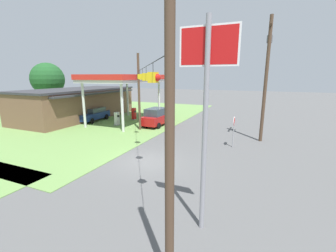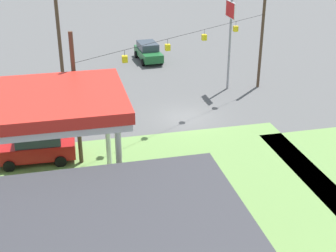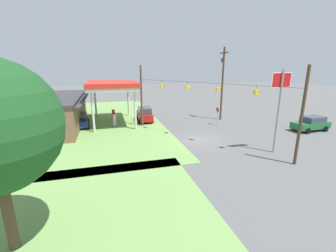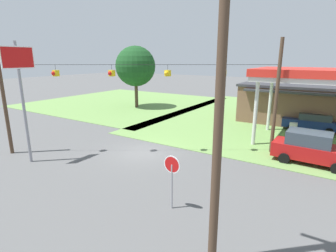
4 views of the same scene
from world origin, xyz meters
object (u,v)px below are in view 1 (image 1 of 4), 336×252
object	(u,v)px
utility_pole_main	(266,74)
fuel_pump_far	(134,114)
stop_sign_overhead	(207,85)
tree_behind_station	(48,79)
car_at_pumps_rear	(93,114)
fuel_pump_near	(117,119)
gas_station_canopy	(124,79)
gas_station_store	(78,103)
stop_sign_roadside	(234,125)
car_at_pumps_front	(157,117)

from	to	relation	value
utility_pole_main	fuel_pump_far	bearing A→B (deg)	75.86
stop_sign_overhead	tree_behind_station	xyz separation A→B (m)	(18.52, 30.44, -0.20)
car_at_pumps_rear	fuel_pump_near	bearing A→B (deg)	72.83
gas_station_canopy	utility_pole_main	size ratio (longest dim) A/B	0.96
gas_station_store	car_at_pumps_rear	size ratio (longest dim) A/B	3.34
gas_station_canopy	stop_sign_roadside	world-z (taller)	gas_station_canopy
car_at_pumps_front	stop_sign_overhead	size ratio (longest dim) A/B	0.63
tree_behind_station	car_at_pumps_rear	bearing A→B (deg)	-107.55
gas_station_canopy	fuel_pump_near	distance (m)	4.88
gas_station_canopy	tree_behind_station	size ratio (longest dim) A/B	1.29
fuel_pump_near	stop_sign_roadside	world-z (taller)	stop_sign_roadside
gas_station_canopy	gas_station_store	world-z (taller)	gas_station_canopy
utility_pole_main	tree_behind_station	xyz separation A→B (m)	(5.14, 32.16, -0.66)
car_at_pumps_rear	fuel_pump_far	bearing A→B (deg)	117.48
stop_sign_roadside	stop_sign_overhead	distance (m)	11.11
car_at_pumps_front	utility_pole_main	distance (m)	12.25
fuel_pump_far	stop_sign_overhead	distance (m)	22.54
fuel_pump_near	stop_sign_roadside	size ratio (longest dim) A/B	0.62
car_at_pumps_front	gas_station_store	bearing A→B (deg)	90.66
fuel_pump_near	tree_behind_station	xyz separation A→B (m)	(4.92, 16.70, 4.37)
gas_station_store	car_at_pumps_front	bearing A→B (deg)	-91.34
stop_sign_roadside	stop_sign_overhead	world-z (taller)	stop_sign_overhead
fuel_pump_far	stop_sign_roadside	xyz separation A→B (m)	(-6.73, -13.46, 1.08)
fuel_pump_far	utility_pole_main	xyz separation A→B (m)	(-3.90, -15.46, 5.04)
gas_station_store	utility_pole_main	distance (m)	23.54
car_at_pumps_front	gas_station_canopy	bearing A→B (deg)	89.50
stop_sign_overhead	tree_behind_station	size ratio (longest dim) A/B	0.98
fuel_pump_near	utility_pole_main	size ratio (longest dim) A/B	0.15
gas_station_store	stop_sign_overhead	xyz separation A→B (m)	(-15.53, -21.41, 3.32)
utility_pole_main	car_at_pumps_front	bearing A→B (deg)	80.47
gas_station_store	stop_sign_overhead	size ratio (longest dim) A/B	2.17
fuel_pump_far	stop_sign_roadside	bearing A→B (deg)	-116.57
gas_station_canopy	fuel_pump_far	distance (m)	4.88
fuel_pump_near	fuel_pump_far	size ratio (longest dim) A/B	1.00
fuel_pump_far	car_at_pumps_rear	xyz separation A→B (m)	(-2.66, 4.33, 0.15)
fuel_pump_near	car_at_pumps_rear	distance (m)	4.45
fuel_pump_near	stop_sign_roadside	bearing A→B (deg)	-102.82
stop_sign_roadside	utility_pole_main	distance (m)	5.27
stop_sign_roadside	utility_pole_main	xyz separation A→B (m)	(2.84, -2.00, 3.96)
gas_station_canopy	car_at_pumps_front	bearing A→B (deg)	-92.51
gas_station_store	fuel_pump_near	distance (m)	8.01
stop_sign_overhead	car_at_pumps_front	bearing A→B (deg)	31.71
car_at_pumps_front	stop_sign_overhead	bearing A→B (deg)	-146.28
gas_station_store	tree_behind_station	bearing A→B (deg)	71.68
gas_station_canopy	stop_sign_overhead	world-z (taller)	stop_sign_overhead
fuel_pump_near	stop_sign_overhead	bearing A→B (deg)	-134.71
stop_sign_overhead	stop_sign_roadside	bearing A→B (deg)	1.53
gas_station_canopy	car_at_pumps_front	world-z (taller)	gas_station_canopy
stop_sign_overhead	utility_pole_main	bearing A→B (deg)	-7.33
gas_station_canopy	gas_station_store	size ratio (longest dim) A/B	0.61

